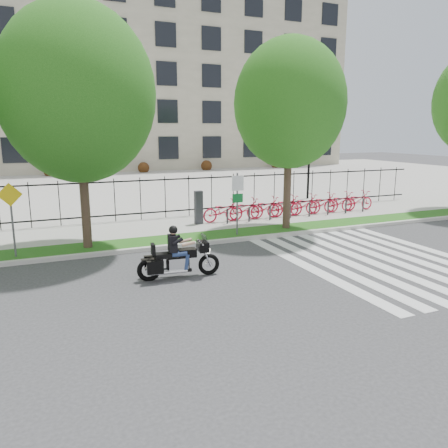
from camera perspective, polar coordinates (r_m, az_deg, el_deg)
name	(u,v)px	position (r m, az deg, el deg)	size (l,w,h in m)	color
ground	(249,278)	(13.11, 3.27, -7.01)	(120.00, 120.00, 0.00)	#333335
curb	(202,243)	(16.71, -2.93, -2.53)	(60.00, 0.20, 0.15)	beige
grass_verge	(194,238)	(17.48, -3.89, -1.88)	(60.00, 1.50, 0.15)	#175314
sidewalk	(176,226)	(19.80, -6.25, -0.27)	(60.00, 3.50, 0.15)	#9D9A93
plaza	(114,184)	(36.77, -14.21, 5.09)	(80.00, 34.00, 0.10)	#9D9A93
crosswalk_stripes	(376,259)	(15.75, 19.28, -4.37)	(5.70, 8.00, 0.01)	silver
iron_fence	(165,197)	(21.27, -7.68, 3.49)	(30.00, 0.06, 2.00)	black
office_building	(82,82)	(56.58, -18.05, 17.26)	(60.00, 21.90, 20.15)	#9D967E
lamp_post_right	(309,149)	(27.84, 11.10, 9.63)	(1.06, 0.70, 4.25)	black
street_tree_1	(78,94)	(16.16, -18.56, 15.83)	(5.25, 5.25, 8.39)	#38261E
street_tree_2	(290,104)	(18.80, 8.58, 15.26)	(4.63, 4.63, 7.90)	#38261E
bike_share_station	(294,205)	(21.91, 9.07, 2.42)	(10.06, 0.88, 1.50)	#2D2D33
sign_pole_regulatory	(237,196)	(17.45, 1.77, 3.69)	(0.50, 0.09, 2.50)	#59595B
sign_pole_warning	(11,210)	(15.92, -26.04, 1.66)	(0.78, 0.09, 2.49)	#59595B
motorcycle_rider	(179,257)	(12.97, -5.96, -4.30)	(2.49, 0.79, 1.92)	black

